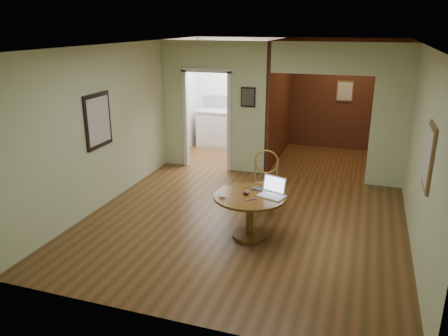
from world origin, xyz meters
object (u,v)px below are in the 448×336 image
(dining_table, at_px, (250,206))
(chair, at_px, (265,179))
(open_laptop, at_px, (273,191))
(closed_laptop, at_px, (261,190))

(dining_table, distance_m, chair, 0.96)
(dining_table, bearing_deg, open_laptop, 21.08)
(dining_table, relative_size, closed_laptop, 3.33)
(open_laptop, xyz_separation_m, closed_laptop, (-0.19, 0.09, -0.05))
(open_laptop, distance_m, closed_laptop, 0.22)
(chair, bearing_deg, dining_table, -97.89)
(chair, height_order, open_laptop, chair)
(chair, bearing_deg, open_laptop, -77.55)
(chair, bearing_deg, closed_laptop, -89.06)
(dining_table, xyz_separation_m, open_laptop, (0.31, 0.12, 0.24))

